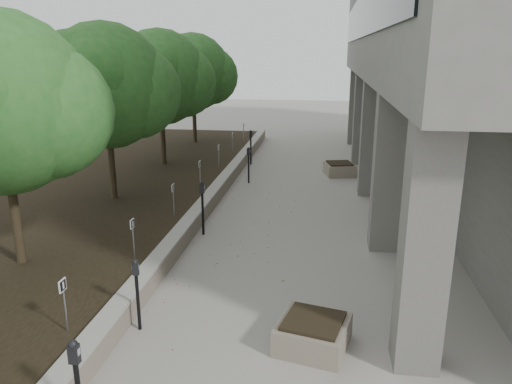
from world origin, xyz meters
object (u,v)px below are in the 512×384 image
Objects in this scene: crabapple_tree_4 at (161,98)px; parking_meter_3 at (203,209)px; parking_meter_5 at (251,147)px; planter_front at (313,333)px; crabapple_tree_2 at (5,142)px; planter_back at (339,169)px; crabapple_tree_3 at (108,113)px; parking_meter_4 at (249,165)px; parking_meter_2 at (138,295)px; crabapple_tree_5 at (193,88)px.

crabapple_tree_4 is 7.92m from parking_meter_3.
parking_meter_5 reaches higher than planter_front.
crabapple_tree_4 reaches higher than planter_front.
parking_meter_5 is 1.36× the size of planter_front.
planter_back is at bearing 55.68° from crabapple_tree_2.
crabapple_tree_2 is 7.36m from planter_front.
crabapple_tree_3 reaches higher than parking_meter_3.
parking_meter_4 is 3.95m from planter_back.
crabapple_tree_2 and crabapple_tree_3 have the same top height.
crabapple_tree_3 is at bearing 103.60° from parking_meter_2.
parking_meter_4 is 1.24× the size of planter_back.
crabapple_tree_5 is 18.23m from planter_front.
crabapple_tree_2 is 4.75× the size of planter_front.
planter_front is at bearing -60.91° from crabapple_tree_4.
crabapple_tree_4 is at bearing -174.96° from planter_back.
crabapple_tree_5 is 3.90× the size of parking_meter_2.
parking_meter_5 is 4.19m from planter_back.
crabapple_tree_4 is at bearing 113.43° from parking_meter_3.
crabapple_tree_2 is 3.49× the size of parking_meter_5.
crabapple_tree_2 is at bearing -90.00° from crabapple_tree_3.
parking_meter_4 reaches higher than parking_meter_2.
crabapple_tree_3 is 9.84m from planter_front.
parking_meter_5 is (3.35, -2.93, -2.34)m from crabapple_tree_5.
parking_meter_3 is 1.34× the size of planter_front.
planter_front is (2.79, -10.64, -0.44)m from parking_meter_4.
crabapple_tree_3 is at bearing -134.69° from parking_meter_5.
parking_meter_3 is (3.36, 3.22, -2.36)m from crabapple_tree_2.
parking_meter_2 is at bearing -63.14° from crabapple_tree_3.
parking_meter_4 is at bearing -16.77° from crabapple_tree_4.
crabapple_tree_5 is 3.85× the size of parking_meter_4.
parking_meter_4 is at bearing 74.66° from parking_meter_2.
crabapple_tree_3 is 1.00× the size of crabapple_tree_5.
planter_front is at bearing -96.30° from parking_meter_5.
parking_meter_2 is 3.21m from planter_front.
crabapple_tree_3 is 4.47m from parking_meter_3.
parking_meter_5 is at bearing -41.20° from crabapple_tree_5.
crabapple_tree_3 is 3.56× the size of parking_meter_3.
crabapple_tree_2 reaches higher than parking_meter_4.
planter_back is at bearing -39.34° from parking_meter_5.
crabapple_tree_5 is at bearing 149.02° from planter_back.
crabapple_tree_4 is at bearing 172.60° from parking_meter_4.
crabapple_tree_3 is 10.00m from crabapple_tree_5.
crabapple_tree_4 is 1.00× the size of crabapple_tree_5.
parking_meter_4 is (0.38, 10.53, 0.01)m from parking_meter_2.
crabapple_tree_3 reaches higher than planter_back.
crabapple_tree_2 is at bearing -103.57° from parking_meter_4.
crabapple_tree_4 is 3.49× the size of parking_meter_5.
parking_meter_5 reaches higher than planter_back.
crabapple_tree_2 is 1.00× the size of crabapple_tree_4.
parking_meter_4 is at bearing 104.71° from planter_front.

